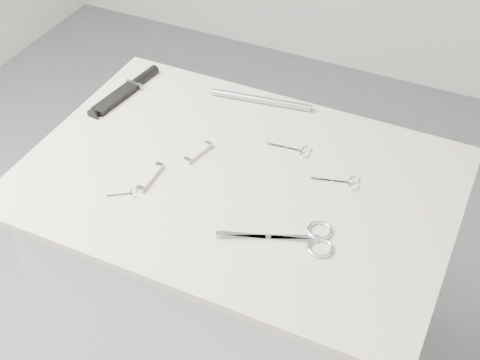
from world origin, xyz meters
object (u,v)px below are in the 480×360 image
at_px(large_shears, 301,238).
at_px(sheathed_knife, 129,88).
at_px(embroidery_scissors_b, 297,150).
at_px(tiny_scissors, 126,194).
at_px(plinth, 239,302).
at_px(metal_rail, 261,100).
at_px(pocket_knife_b, 198,152).
at_px(pocket_knife_a, 150,177).
at_px(embroidery_scissors_a, 344,182).

relative_size(large_shears, sheathed_knife, 0.97).
bearing_deg(embroidery_scissors_b, tiny_scissors, -138.94).
bearing_deg(plinth, metal_rail, 103.87).
height_order(plinth, tiny_scissors, tiny_scissors).
xyz_separation_m(sheathed_knife, pocket_knife_b, (0.30, -0.16, -0.00)).
bearing_deg(sheathed_knife, pocket_knife_b, -110.79).
bearing_deg(metal_rail, pocket_knife_a, -105.72).
xyz_separation_m(large_shears, embroidery_scissors_b, (-0.12, 0.27, -0.00)).
relative_size(tiny_scissors, metal_rail, 0.23).
height_order(large_shears, embroidery_scissors_a, large_shears).
bearing_deg(pocket_knife_b, embroidery_scissors_b, -48.43).
height_order(tiny_scissors, pocket_knife_b, pocket_knife_b).
distance_m(large_shears, pocket_knife_a, 0.39).
bearing_deg(pocket_knife_b, embroidery_scissors_a, -68.48).
height_order(embroidery_scissors_b, sheathed_knife, sheathed_knife).
xyz_separation_m(embroidery_scissors_a, pocket_knife_b, (-0.35, -0.05, 0.00)).
relative_size(tiny_scissors, pocket_knife_b, 0.71).
bearing_deg(embroidery_scissors_b, sheathed_knife, 169.22).
relative_size(sheathed_knife, pocket_knife_b, 2.76).
relative_size(tiny_scissors, sheathed_knife, 0.26).
distance_m(embroidery_scissors_a, tiny_scissors, 0.50).
bearing_deg(pocket_knife_a, plinth, -64.13).
relative_size(plinth, embroidery_scissors_b, 8.19).
relative_size(sheathed_knife, pocket_knife_a, 2.46).
distance_m(plinth, pocket_knife_a, 0.52).
distance_m(large_shears, pocket_knife_b, 0.36).
bearing_deg(tiny_scissors, sheathed_knife, 87.06).
bearing_deg(embroidery_scissors_a, pocket_knife_b, 173.07).
relative_size(plinth, metal_rail, 3.29).
relative_size(large_shears, pocket_knife_a, 2.39).
bearing_deg(pocket_knife_a, embroidery_scissors_a, -67.64).
bearing_deg(pocket_knife_b, plinth, -92.36).
bearing_deg(sheathed_knife, metal_rail, -66.24).
distance_m(tiny_scissors, metal_rail, 0.48).
height_order(embroidery_scissors_a, pocket_knife_a, pocket_knife_a).
height_order(large_shears, tiny_scissors, large_shears).
height_order(pocket_knife_b, metal_rail, metal_rail).
bearing_deg(sheathed_knife, large_shears, -109.37).
bearing_deg(tiny_scissors, plinth, 4.33).
distance_m(sheathed_knife, pocket_knife_b, 0.34).
relative_size(large_shears, embroidery_scissors_b, 2.21).
distance_m(plinth, embroidery_scissors_a, 0.53).
distance_m(pocket_knife_a, pocket_knife_b, 0.14).
distance_m(embroidery_scissors_a, pocket_knife_b, 0.36).
relative_size(plinth, pocket_knife_b, 9.93).
xyz_separation_m(large_shears, pocket_knife_b, (-0.33, 0.16, 0.00)).
xyz_separation_m(embroidery_scissors_b, pocket_knife_b, (-0.21, -0.11, 0.00)).
height_order(embroidery_scissors_a, tiny_scissors, same).
bearing_deg(embroidery_scissors_b, plinth, -126.23).
xyz_separation_m(tiny_scissors, metal_rail, (0.13, 0.46, 0.01)).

